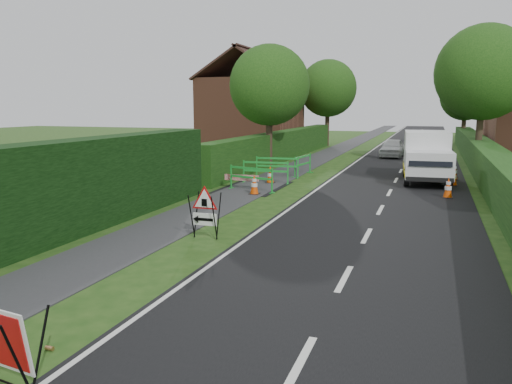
# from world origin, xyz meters

# --- Properties ---
(ground) EXTENTS (120.00, 120.00, 0.00)m
(ground) POSITION_xyz_m (0.00, 0.00, 0.00)
(ground) COLOR #1D4112
(ground) RESTS_ON ground
(road_surface) EXTENTS (6.00, 90.00, 0.02)m
(road_surface) POSITION_xyz_m (2.50, 35.00, 0.00)
(road_surface) COLOR black
(road_surface) RESTS_ON ground
(footpath) EXTENTS (2.00, 90.00, 0.02)m
(footpath) POSITION_xyz_m (-3.00, 35.00, 0.01)
(footpath) COLOR #2D2D30
(footpath) RESTS_ON ground
(hedge_west_near) EXTENTS (1.10, 18.00, 2.50)m
(hedge_west_near) POSITION_xyz_m (-5.00, 0.00, 0.00)
(hedge_west_near) COLOR black
(hedge_west_near) RESTS_ON ground
(hedge_west_far) EXTENTS (1.00, 24.00, 1.80)m
(hedge_west_far) POSITION_xyz_m (-5.00, 22.00, 0.00)
(hedge_west_far) COLOR #14380F
(hedge_west_far) RESTS_ON ground
(hedge_east) EXTENTS (1.20, 50.00, 1.50)m
(hedge_east) POSITION_xyz_m (6.50, 16.00, 0.00)
(hedge_east) COLOR #14380F
(hedge_east) RESTS_ON ground
(house_west) EXTENTS (7.50, 7.40, 7.88)m
(house_west) POSITION_xyz_m (-10.00, 30.00, 2.90)
(house_west) COLOR brown
(house_west) RESTS_ON ground
(tree_nw) EXTENTS (4.40, 4.40, 6.70)m
(tree_nw) POSITION_xyz_m (-4.60, 18.00, 4.48)
(tree_nw) COLOR #2D2116
(tree_nw) RESTS_ON ground
(tree_ne) EXTENTS (5.20, 5.20, 7.79)m
(tree_ne) POSITION_xyz_m (6.40, 22.00, 5.17)
(tree_ne) COLOR #2D2116
(tree_ne) RESTS_ON ground
(tree_fw) EXTENTS (4.80, 4.80, 7.24)m
(tree_fw) POSITION_xyz_m (-4.60, 34.00, 4.83)
(tree_fw) COLOR #2D2116
(tree_fw) RESTS_ON ground
(tree_fe) EXTENTS (4.20, 4.20, 6.33)m
(tree_fe) POSITION_xyz_m (6.40, 38.00, 4.22)
(tree_fe) COLOR #2D2116
(tree_fe) RESTS_ON ground
(triangle_sign) EXTENTS (0.81, 0.81, 1.17)m
(triangle_sign) POSITION_xyz_m (-1.43, 2.82, 0.81)
(triangle_sign) COLOR black
(triangle_sign) RESTS_ON ground
(works_van) EXTENTS (2.26, 5.01, 2.23)m
(works_van) POSITION_xyz_m (3.77, 15.18, 1.18)
(works_van) COLOR silver
(works_van) RESTS_ON ground
(traffic_cone_0) EXTENTS (0.38, 0.38, 0.79)m
(traffic_cone_0) POSITION_xyz_m (4.63, 11.11, 0.39)
(traffic_cone_0) COLOR black
(traffic_cone_0) RESTS_ON ground
(traffic_cone_1) EXTENTS (0.38, 0.38, 0.79)m
(traffic_cone_1) POSITION_xyz_m (4.92, 14.27, 0.39)
(traffic_cone_1) COLOR black
(traffic_cone_1) RESTS_ON ground
(traffic_cone_2) EXTENTS (0.38, 0.38, 0.79)m
(traffic_cone_2) POSITION_xyz_m (5.02, 16.20, 0.39)
(traffic_cone_2) COLOR black
(traffic_cone_2) RESTS_ON ground
(traffic_cone_3) EXTENTS (0.38, 0.38, 0.79)m
(traffic_cone_3) POSITION_xyz_m (-2.40, 9.40, 0.39)
(traffic_cone_3) COLOR black
(traffic_cone_3) RESTS_ON ground
(traffic_cone_4) EXTENTS (0.38, 0.38, 0.79)m
(traffic_cone_4) POSITION_xyz_m (-2.71, 12.36, 0.39)
(traffic_cone_4) COLOR black
(traffic_cone_4) RESTS_ON ground
(ped_barrier_0) EXTENTS (2.08, 0.87, 1.00)m
(ped_barrier_0) POSITION_xyz_m (-2.80, 10.11, 0.63)
(ped_barrier_0) COLOR green
(ped_barrier_0) RESTS_ON ground
(ped_barrier_1) EXTENTS (2.08, 0.53, 1.00)m
(ped_barrier_1) POSITION_xyz_m (-2.89, 12.26, 0.63)
(ped_barrier_1) COLOR green
(ped_barrier_1) RESTS_ON ground
(ped_barrier_2) EXTENTS (2.09, 0.57, 1.00)m
(ped_barrier_2) POSITION_xyz_m (-2.94, 14.14, 0.63)
(ped_barrier_2) COLOR green
(ped_barrier_2) RESTS_ON ground
(ped_barrier_3) EXTENTS (0.61, 2.09, 1.00)m
(ped_barrier_3) POSITION_xyz_m (-1.99, 15.35, 0.63)
(ped_barrier_3) COLOR green
(ped_barrier_3) RESTS_ON ground
(redwhite_plank) EXTENTS (1.50, 0.06, 0.25)m
(redwhite_plank) POSITION_xyz_m (-3.39, 10.60, 0.00)
(redwhite_plank) COLOR red
(redwhite_plank) RESTS_ON ground
(litter_can) EXTENTS (0.12, 0.07, 0.07)m
(litter_can) POSITION_xyz_m (-0.91, -3.29, 0.00)
(litter_can) COLOR #BF7F4C
(litter_can) RESTS_ON ground
(hatchback_car) EXTENTS (1.55, 3.66, 1.23)m
(hatchback_car) POSITION_xyz_m (1.47, 26.02, 0.62)
(hatchback_car) COLOR white
(hatchback_car) RESTS_ON ground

